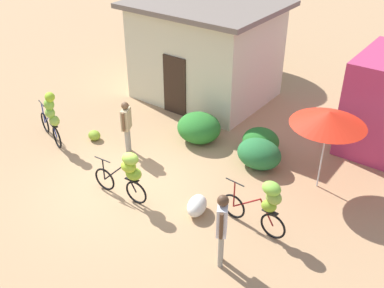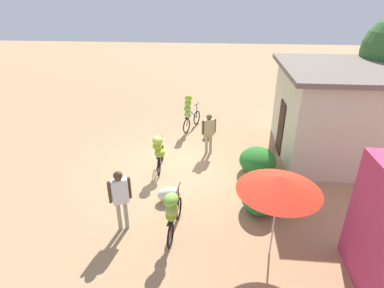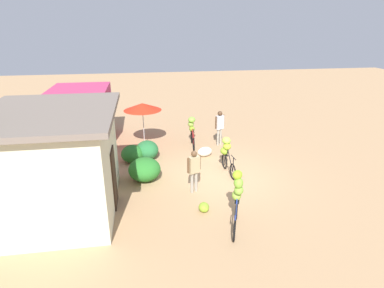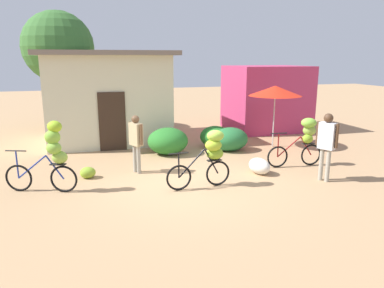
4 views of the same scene
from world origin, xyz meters
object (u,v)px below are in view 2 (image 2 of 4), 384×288
at_px(market_umbrella, 279,184).
at_px(banana_pile_on_ground, 207,135).
at_px(person_vendor, 120,195).
at_px(bicycle_center_loaded, 172,211).
at_px(person_bystander, 209,130).
at_px(produce_sack, 169,194).
at_px(bicycle_near_pile, 159,150).
at_px(building_low, 332,112).
at_px(bicycle_leftmost, 189,111).

relative_size(market_umbrella, banana_pile_on_ground, 4.55).
bearing_deg(person_vendor, banana_pile_on_ground, 161.75).
relative_size(bicycle_center_loaded, person_vendor, 0.97).
xyz_separation_m(market_umbrella, person_bystander, (-5.09, -1.70, -1.01)).
bearing_deg(produce_sack, bicycle_near_pile, -160.36).
xyz_separation_m(building_low, market_umbrella, (5.52, -2.81, 0.30)).
distance_m(bicycle_near_pile, banana_pile_on_ground, 3.35).
distance_m(bicycle_leftmost, produce_sack, 5.36).
height_order(building_low, market_umbrella, building_low).
xyz_separation_m(market_umbrella, banana_pile_on_ground, (-6.42, -1.81, -1.85)).
bearing_deg(bicycle_leftmost, market_umbrella, 20.26).
bearing_deg(banana_pile_on_ground, person_vendor, -18.25).
bearing_deg(bicycle_near_pile, person_bystander, 134.26).
bearing_deg(bicycle_near_pile, market_umbrella, 43.37).
height_order(bicycle_near_pile, banana_pile_on_ground, bicycle_near_pile).
bearing_deg(produce_sack, person_bystander, 162.05).
relative_size(building_low, banana_pile_on_ground, 10.07).
xyz_separation_m(market_umbrella, bicycle_center_loaded, (-0.29, -2.38, -1.13)).
relative_size(bicycle_leftmost, bicycle_center_loaded, 1.01).
xyz_separation_m(bicycle_leftmost, produce_sack, (5.31, -0.08, -0.74)).
height_order(bicycle_leftmost, banana_pile_on_ground, bicycle_leftmost).
relative_size(building_low, market_umbrella, 2.21).
distance_m(building_low, person_bystander, 4.58).
relative_size(building_low, person_bystander, 2.99).
relative_size(bicycle_center_loaded, banana_pile_on_ground, 3.56).
distance_m(bicycle_leftmost, person_vendor, 6.73).
height_order(bicycle_near_pile, person_vendor, person_vendor).
bearing_deg(bicycle_center_loaded, banana_pile_on_ground, 174.63).
bearing_deg(building_low, market_umbrella, -26.98).
bearing_deg(bicycle_leftmost, banana_pile_on_ground, 47.68).
relative_size(bicycle_leftmost, bicycle_near_pile, 1.04).
height_order(produce_sack, person_bystander, person_bystander).
bearing_deg(bicycle_center_loaded, produce_sack, -167.43).
xyz_separation_m(bicycle_near_pile, produce_sack, (1.63, 0.58, -0.64)).
bearing_deg(bicycle_near_pile, bicycle_leftmost, 169.80).
bearing_deg(market_umbrella, person_bystander, -161.57).
height_order(building_low, person_bystander, building_low).
bearing_deg(bicycle_near_pile, produce_sack, 19.64).
height_order(bicycle_center_loaded, person_vendor, person_vendor).
height_order(bicycle_leftmost, person_bystander, bicycle_leftmost).
bearing_deg(market_umbrella, bicycle_leftmost, -159.74).
relative_size(bicycle_leftmost, produce_sack, 2.45).
bearing_deg(building_low, bicycle_near_pile, -71.81).
distance_m(market_umbrella, person_vendor, 3.89).
bearing_deg(produce_sack, banana_pile_on_ground, 168.43).
bearing_deg(bicycle_leftmost, building_low, 73.06).
xyz_separation_m(banana_pile_on_ground, person_vendor, (5.87, -1.93, 0.94)).
height_order(produce_sack, person_vendor, person_vendor).
bearing_deg(produce_sack, person_vendor, -37.04).
relative_size(market_umbrella, bicycle_near_pile, 1.32).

